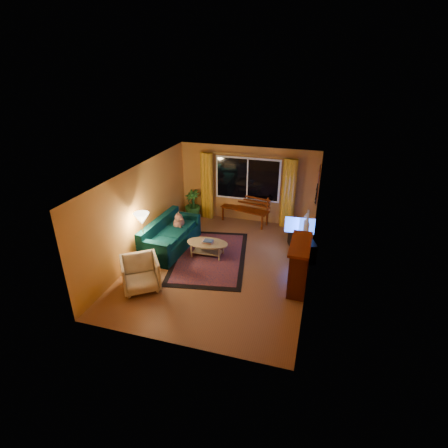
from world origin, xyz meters
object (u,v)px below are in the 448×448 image
(sofa, at_px, (171,235))
(tv_console, at_px, (301,244))
(armchair, at_px, (140,272))
(coffee_table, at_px, (207,249))
(floor_lamp, at_px, (144,239))
(bench, at_px, (245,216))

(sofa, xyz_separation_m, tv_console, (3.59, 0.78, -0.16))
(armchair, relative_size, tv_console, 0.65)
(coffee_table, height_order, tv_console, tv_console)
(sofa, height_order, floor_lamp, floor_lamp)
(coffee_table, bearing_deg, tv_console, 19.64)
(bench, bearing_deg, sofa, -110.41)
(bench, height_order, coffee_table, bench)
(floor_lamp, xyz_separation_m, coffee_table, (1.47, 0.79, -0.50))
(sofa, bearing_deg, tv_console, 15.27)
(bench, relative_size, floor_lamp, 1.13)
(sofa, distance_m, coffee_table, 1.16)
(bench, relative_size, coffee_table, 1.41)
(bench, relative_size, armchair, 1.87)
(armchair, bearing_deg, tv_console, 2.68)
(coffee_table, bearing_deg, bench, 78.91)
(bench, height_order, sofa, sofa)
(bench, bearing_deg, coffee_table, -86.75)
(armchair, height_order, coffee_table, armchair)
(sofa, distance_m, armchair, 1.97)
(sofa, relative_size, armchair, 2.49)
(sofa, bearing_deg, floor_lamp, -107.77)
(armchair, distance_m, floor_lamp, 1.20)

